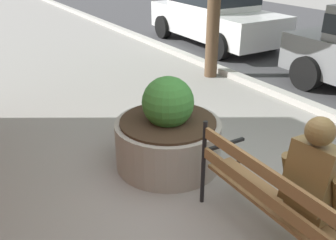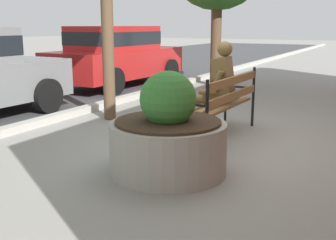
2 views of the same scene
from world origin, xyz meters
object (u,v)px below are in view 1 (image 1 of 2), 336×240
at_px(bronze_statue_seated, 319,192).
at_px(concrete_planter, 168,135).
at_px(park_bench, 280,200).
at_px(parked_car_white, 214,12).

relative_size(bronze_statue_seated, concrete_planter, 1.07).
relative_size(park_bench, concrete_planter, 1.42).
bearing_deg(park_bench, concrete_planter, -179.09).
bearing_deg(parked_car_white, park_bench, -34.54).
xyz_separation_m(concrete_planter, parked_car_white, (-4.63, 4.40, 0.44)).
bearing_deg(bronze_statue_seated, parked_car_white, 147.58).
bearing_deg(concrete_planter, bronze_statue_seated, 7.14).
xyz_separation_m(park_bench, concrete_planter, (-1.72, -0.03, -0.15)).
relative_size(concrete_planter, parked_car_white, 0.31).
xyz_separation_m(park_bench, parked_car_white, (-6.35, 4.37, 0.30)).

